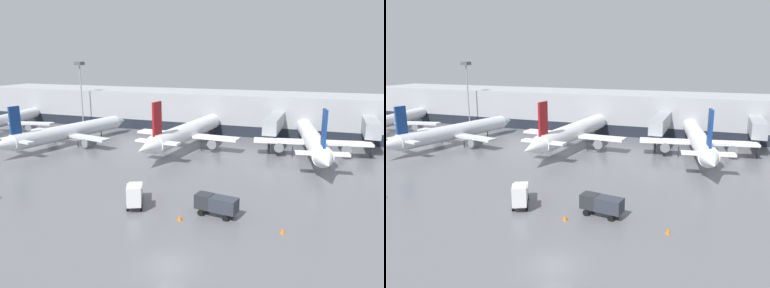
# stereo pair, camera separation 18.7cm
# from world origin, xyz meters

# --- Properties ---
(ground_plane) EXTENTS (320.00, 320.00, 0.00)m
(ground_plane) POSITION_xyz_m (0.00, 0.00, 0.00)
(ground_plane) COLOR slate
(terminal_building) EXTENTS (160.00, 28.77, 9.00)m
(terminal_building) POSITION_xyz_m (0.18, 61.84, 4.50)
(terminal_building) COLOR #9EA0A5
(terminal_building) RESTS_ON ground_plane
(parked_jet_1) EXTENTS (20.82, 34.57, 10.23)m
(parked_jet_1) POSITION_xyz_m (-13.48, 39.62, 3.20)
(parked_jet_1) COLOR white
(parked_jet_1) RESTS_ON ground_plane
(parked_jet_2) EXTENTS (20.32, 35.25, 10.04)m
(parked_jet_2) POSITION_xyz_m (9.42, 41.45, 3.19)
(parked_jet_2) COLOR white
(parked_jet_2) RESTS_ON ground_plane
(parked_jet_3) EXTENTS (20.92, 33.34, 9.00)m
(parked_jet_3) POSITION_xyz_m (-37.01, 34.45, 2.62)
(parked_jet_3) COLOR silver
(parked_jet_3) RESTS_ON ground_plane
(parked_jet_4) EXTENTS (24.04, 32.08, 8.66)m
(parked_jet_4) POSITION_xyz_m (-59.94, 40.37, 2.68)
(parked_jet_4) COLOR silver
(parked_jet_4) RESTS_ON ground_plane
(service_truck_0) EXTENTS (3.87, 5.59, 2.97)m
(service_truck_0) POSITION_xyz_m (-8.96, 10.57, 1.56)
(service_truck_0) COLOR silver
(service_truck_0) RESTS_ON ground_plane
(service_truck_1) EXTENTS (4.98, 2.38, 2.32)m
(service_truck_1) POSITION_xyz_m (0.91, 11.14, 1.45)
(service_truck_1) COLOR #2D333D
(service_truck_1) RESTS_ON ground_plane
(traffic_cone_2) EXTENTS (0.52, 0.52, 0.63)m
(traffic_cone_2) POSITION_xyz_m (-2.48, 8.68, 0.31)
(traffic_cone_2) COLOR orange
(traffic_cone_2) RESTS_ON ground_plane
(traffic_cone_3) EXTENTS (0.49, 0.49, 0.56)m
(traffic_cone_3) POSITION_xyz_m (8.37, 9.34, 0.28)
(traffic_cone_3) COLOR orange
(traffic_cone_3) RESTS_ON ground_plane
(apron_light_mast_1) EXTENTS (1.80, 1.80, 16.18)m
(apron_light_mast_1) POSITION_xyz_m (-45.80, 51.46, 12.97)
(apron_light_mast_1) COLOR gray
(apron_light_mast_1) RESTS_ON ground_plane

